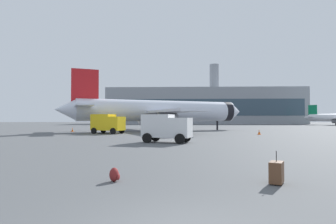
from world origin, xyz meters
TOP-DOWN VIEW (x-y plane):
  - airplane_at_gate at (-3.60, 46.37)m, footprint 33.86×31.11m
  - service_truck at (-10.74, 36.49)m, footprint 5.27×3.89m
  - cargo_van at (-1.23, 20.81)m, footprint 4.79×3.35m
  - safety_cone_near at (-18.44, 42.71)m, footprint 0.44×0.44m
  - safety_cone_mid at (-14.01, 52.98)m, footprint 0.44×0.44m
  - safety_cone_far at (11.14, 34.73)m, footprint 0.44×0.44m
  - safety_cone_outer at (-10.37, 45.31)m, footprint 0.44×0.44m
  - rolling_suitcase at (3.22, 4.34)m, footprint 0.65×0.75m
  - traveller_backpack at (-2.26, 4.48)m, footprint 0.36×0.40m
  - terminal_building at (11.69, 130.23)m, footprint 89.67×22.39m

SIDE VIEW (x-z plane):
  - traveller_backpack at x=-2.26m, z-range -0.01..0.47m
  - safety_cone_mid at x=-14.01m, z-range -0.01..0.63m
  - safety_cone_outer at x=-10.37m, z-range -0.01..0.65m
  - safety_cone_far at x=11.14m, z-range -0.01..0.70m
  - safety_cone_near at x=-18.44m, z-range -0.01..0.71m
  - rolling_suitcase at x=3.22m, z-range -0.16..0.94m
  - cargo_van at x=-1.23m, z-range 0.15..2.75m
  - service_truck at x=-10.74m, z-range 0.16..3.05m
  - airplane_at_gate at x=-3.60m, z-range -1.59..8.91m
  - terminal_building at x=11.69m, z-range -5.90..22.54m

